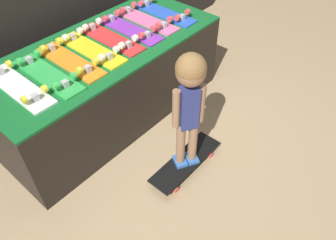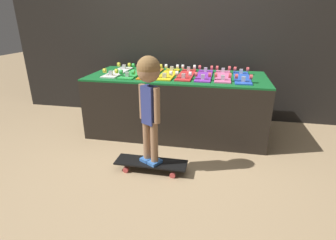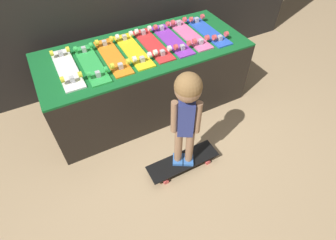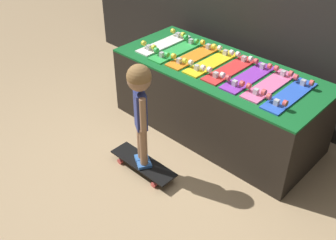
{
  "view_description": "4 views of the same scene",
  "coord_description": "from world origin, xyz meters",
  "px_view_note": "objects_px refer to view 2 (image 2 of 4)",
  "views": [
    {
      "loc": [
        -1.44,
        -1.38,
        2.16
      ],
      "look_at": [
        -0.06,
        -0.19,
        0.4
      ],
      "focal_mm": 35.0,
      "sensor_mm": 36.0,
      "label": 1
    },
    {
      "loc": [
        0.52,
        -2.51,
        1.38
      ],
      "look_at": [
        0.02,
        -0.06,
        0.4
      ],
      "focal_mm": 28.0,
      "sensor_mm": 36.0,
      "label": 2
    },
    {
      "loc": [
        -0.87,
        -1.58,
        2.15
      ],
      "look_at": [
        -0.07,
        -0.07,
        0.35
      ],
      "focal_mm": 28.0,
      "sensor_mm": 36.0,
      "label": 3
    },
    {
      "loc": [
        1.97,
        -2.22,
        2.49
      ],
      "look_at": [
        -0.03,
        -0.11,
        0.45
      ],
      "focal_mm": 42.0,
      "sensor_mm": 36.0,
      "label": 4
    }
  ],
  "objects_px": {
    "skateboard_orange_on_rack": "(151,73)",
    "child": "(149,91)",
    "skateboard_on_floor": "(151,163)",
    "skateboard_white_on_rack": "(118,71)",
    "skateboard_green_on_rack": "(134,72)",
    "skateboard_red_on_rack": "(186,74)",
    "skateboard_pink_on_rack": "(223,75)",
    "skateboard_yellow_on_rack": "(168,73)",
    "skateboard_blue_on_rack": "(242,77)",
    "skateboard_purple_on_rack": "(204,75)"
  },
  "relations": [
    {
      "from": "skateboard_orange_on_rack",
      "to": "child",
      "type": "height_order",
      "value": "child"
    },
    {
      "from": "skateboard_on_floor",
      "to": "child",
      "type": "xyz_separation_m",
      "value": [
        -0.0,
        0.0,
        0.72
      ]
    },
    {
      "from": "skateboard_white_on_rack",
      "to": "skateboard_green_on_rack",
      "type": "distance_m",
      "value": 0.22
    },
    {
      "from": "skateboard_red_on_rack",
      "to": "skateboard_pink_on_rack",
      "type": "height_order",
      "value": "same"
    },
    {
      "from": "skateboard_yellow_on_rack",
      "to": "skateboard_pink_on_rack",
      "type": "bearing_deg",
      "value": 0.84
    },
    {
      "from": "skateboard_white_on_rack",
      "to": "skateboard_blue_on_rack",
      "type": "xyz_separation_m",
      "value": [
        1.51,
        -0.02,
        0.0
      ]
    },
    {
      "from": "skateboard_on_floor",
      "to": "child",
      "type": "height_order",
      "value": "child"
    },
    {
      "from": "skateboard_red_on_rack",
      "to": "skateboard_on_floor",
      "type": "bearing_deg",
      "value": -100.66
    },
    {
      "from": "skateboard_green_on_rack",
      "to": "skateboard_on_floor",
      "type": "relative_size",
      "value": 0.99
    },
    {
      "from": "skateboard_white_on_rack",
      "to": "skateboard_yellow_on_rack",
      "type": "distance_m",
      "value": 0.65
    },
    {
      "from": "skateboard_orange_on_rack",
      "to": "skateboard_pink_on_rack",
      "type": "bearing_deg",
      "value": 1.17
    },
    {
      "from": "skateboard_white_on_rack",
      "to": "skateboard_orange_on_rack",
      "type": "bearing_deg",
      "value": -1.13
    },
    {
      "from": "skateboard_purple_on_rack",
      "to": "skateboard_blue_on_rack",
      "type": "height_order",
      "value": "same"
    },
    {
      "from": "skateboard_yellow_on_rack",
      "to": "skateboard_purple_on_rack",
      "type": "relative_size",
      "value": 1.0
    },
    {
      "from": "skateboard_orange_on_rack",
      "to": "skateboard_blue_on_rack",
      "type": "relative_size",
      "value": 1.0
    },
    {
      "from": "skateboard_purple_on_rack",
      "to": "skateboard_pink_on_rack",
      "type": "relative_size",
      "value": 1.0
    },
    {
      "from": "skateboard_orange_on_rack",
      "to": "skateboard_purple_on_rack",
      "type": "xyz_separation_m",
      "value": [
        0.65,
        0.01,
        0.0
      ]
    },
    {
      "from": "skateboard_blue_on_rack",
      "to": "child",
      "type": "bearing_deg",
      "value": -130.97
    },
    {
      "from": "skateboard_orange_on_rack",
      "to": "skateboard_pink_on_rack",
      "type": "xyz_separation_m",
      "value": [
        0.86,
        0.02,
        0.0
      ]
    },
    {
      "from": "skateboard_blue_on_rack",
      "to": "skateboard_orange_on_rack",
      "type": "bearing_deg",
      "value": 179.32
    },
    {
      "from": "skateboard_on_floor",
      "to": "child",
      "type": "distance_m",
      "value": 0.72
    },
    {
      "from": "skateboard_purple_on_rack",
      "to": "skateboard_pink_on_rack",
      "type": "height_order",
      "value": "same"
    },
    {
      "from": "skateboard_yellow_on_rack",
      "to": "skateboard_pink_on_rack",
      "type": "relative_size",
      "value": 1.0
    },
    {
      "from": "skateboard_white_on_rack",
      "to": "skateboard_orange_on_rack",
      "type": "relative_size",
      "value": 1.0
    },
    {
      "from": "skateboard_yellow_on_rack",
      "to": "child",
      "type": "distance_m",
      "value": 0.98
    },
    {
      "from": "skateboard_white_on_rack",
      "to": "skateboard_purple_on_rack",
      "type": "bearing_deg",
      "value": 0.16
    },
    {
      "from": "skateboard_white_on_rack",
      "to": "skateboard_pink_on_rack",
      "type": "xyz_separation_m",
      "value": [
        1.3,
        0.01,
        0.0
      ]
    },
    {
      "from": "skateboard_yellow_on_rack",
      "to": "skateboard_red_on_rack",
      "type": "distance_m",
      "value": 0.22
    },
    {
      "from": "skateboard_orange_on_rack",
      "to": "skateboard_purple_on_rack",
      "type": "bearing_deg",
      "value": 1.02
    },
    {
      "from": "skateboard_red_on_rack",
      "to": "skateboard_blue_on_rack",
      "type": "relative_size",
      "value": 1.0
    },
    {
      "from": "skateboard_orange_on_rack",
      "to": "skateboard_red_on_rack",
      "type": "distance_m",
      "value": 0.43
    },
    {
      "from": "skateboard_orange_on_rack",
      "to": "skateboard_blue_on_rack",
      "type": "distance_m",
      "value": 1.08
    },
    {
      "from": "skateboard_purple_on_rack",
      "to": "child",
      "type": "relative_size",
      "value": 0.68
    },
    {
      "from": "skateboard_white_on_rack",
      "to": "skateboard_purple_on_rack",
      "type": "height_order",
      "value": "same"
    },
    {
      "from": "skateboard_purple_on_rack",
      "to": "skateboard_blue_on_rack",
      "type": "distance_m",
      "value": 0.43
    },
    {
      "from": "skateboard_green_on_rack",
      "to": "skateboard_on_floor",
      "type": "xyz_separation_m",
      "value": [
        0.46,
        -0.95,
        -0.68
      ]
    },
    {
      "from": "skateboard_green_on_rack",
      "to": "skateboard_on_floor",
      "type": "distance_m",
      "value": 1.26
    },
    {
      "from": "skateboard_white_on_rack",
      "to": "skateboard_pink_on_rack",
      "type": "height_order",
      "value": "same"
    },
    {
      "from": "skateboard_white_on_rack",
      "to": "skateboard_red_on_rack",
      "type": "bearing_deg",
      "value": 0.69
    },
    {
      "from": "skateboard_yellow_on_rack",
      "to": "skateboard_pink_on_rack",
      "type": "height_order",
      "value": "same"
    },
    {
      "from": "skateboard_red_on_rack",
      "to": "child",
      "type": "bearing_deg",
      "value": -100.66
    },
    {
      "from": "skateboard_green_on_rack",
      "to": "skateboard_blue_on_rack",
      "type": "height_order",
      "value": "same"
    },
    {
      "from": "skateboard_green_on_rack",
      "to": "skateboard_orange_on_rack",
      "type": "xyz_separation_m",
      "value": [
        0.22,
        0.02,
        0.0
      ]
    },
    {
      "from": "skateboard_blue_on_rack",
      "to": "skateboard_on_floor",
      "type": "height_order",
      "value": "skateboard_blue_on_rack"
    },
    {
      "from": "skateboard_red_on_rack",
      "to": "skateboard_purple_on_rack",
      "type": "relative_size",
      "value": 1.0
    },
    {
      "from": "skateboard_pink_on_rack",
      "to": "skateboard_purple_on_rack",
      "type": "bearing_deg",
      "value": -178.39
    },
    {
      "from": "skateboard_yellow_on_rack",
      "to": "skateboard_white_on_rack",
      "type": "bearing_deg",
      "value": 179.96
    },
    {
      "from": "skateboard_yellow_on_rack",
      "to": "skateboard_green_on_rack",
      "type": "bearing_deg",
      "value": -176.09
    },
    {
      "from": "skateboard_purple_on_rack",
      "to": "child",
      "type": "height_order",
      "value": "child"
    },
    {
      "from": "child",
      "to": "skateboard_purple_on_rack",
      "type": "bearing_deg",
      "value": 97.82
    }
  ]
}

